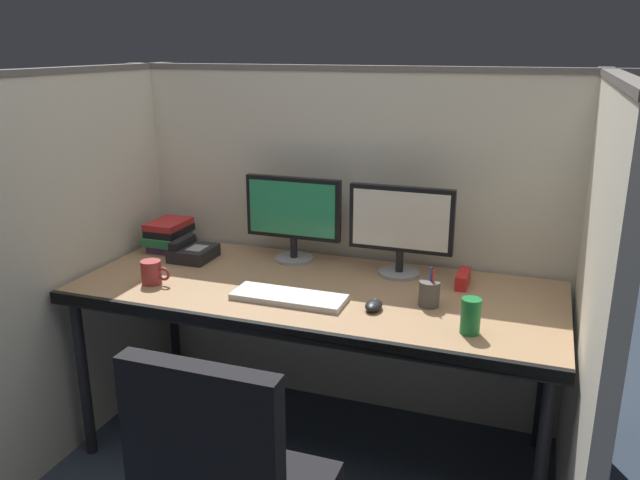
# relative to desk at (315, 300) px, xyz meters

# --- Properties ---
(cubicle_partition_rear) EXTENTS (2.21, 0.06, 1.57)m
(cubicle_partition_rear) POSITION_rel_desk_xyz_m (0.00, 0.46, 0.10)
(cubicle_partition_rear) COLOR beige
(cubicle_partition_rear) RESTS_ON ground
(cubicle_partition_left) EXTENTS (0.06, 1.41, 1.57)m
(cubicle_partition_left) POSITION_rel_desk_xyz_m (-0.99, -0.09, 0.10)
(cubicle_partition_left) COLOR beige
(cubicle_partition_left) RESTS_ON ground
(cubicle_partition_right) EXTENTS (0.06, 1.41, 1.57)m
(cubicle_partition_right) POSITION_rel_desk_xyz_m (0.99, -0.09, 0.10)
(cubicle_partition_right) COLOR beige
(cubicle_partition_right) RESTS_ON ground
(desk) EXTENTS (1.90, 0.80, 0.74)m
(desk) POSITION_rel_desk_xyz_m (0.00, 0.00, 0.00)
(desk) COLOR #997551
(desk) RESTS_ON ground
(monitor_left) EXTENTS (0.43, 0.17, 0.37)m
(monitor_left) POSITION_rel_desk_xyz_m (-0.20, 0.29, 0.27)
(monitor_left) COLOR gray
(monitor_left) RESTS_ON desk
(monitor_right) EXTENTS (0.43, 0.17, 0.37)m
(monitor_right) POSITION_rel_desk_xyz_m (0.28, 0.26, 0.27)
(monitor_right) COLOR gray
(monitor_right) RESTS_ON desk
(keyboard_main) EXTENTS (0.43, 0.15, 0.02)m
(keyboard_main) POSITION_rel_desk_xyz_m (-0.05, -0.15, 0.06)
(keyboard_main) COLOR silver
(keyboard_main) RESTS_ON desk
(computer_mouse) EXTENTS (0.06, 0.10, 0.04)m
(computer_mouse) POSITION_rel_desk_xyz_m (0.27, -0.13, 0.07)
(computer_mouse) COLOR black
(computer_mouse) RESTS_ON desk
(desk_phone) EXTENTS (0.17, 0.19, 0.09)m
(desk_phone) POSITION_rel_desk_xyz_m (-0.64, 0.15, 0.08)
(desk_phone) COLOR black
(desk_phone) RESTS_ON desk
(pen_cup) EXTENTS (0.08, 0.08, 0.15)m
(pen_cup) POSITION_rel_desk_xyz_m (0.45, -0.03, 0.10)
(pen_cup) COLOR #4C4742
(pen_cup) RESTS_ON desk
(soda_can) EXTENTS (0.07, 0.07, 0.12)m
(soda_can) POSITION_rel_desk_xyz_m (0.62, -0.21, 0.11)
(soda_can) COLOR #197233
(soda_can) RESTS_ON desk
(red_stapler) EXTENTS (0.04, 0.15, 0.06)m
(red_stapler) POSITION_rel_desk_xyz_m (0.54, 0.22, 0.08)
(red_stapler) COLOR red
(red_stapler) RESTS_ON desk
(coffee_mug) EXTENTS (0.13, 0.08, 0.09)m
(coffee_mug) POSITION_rel_desk_xyz_m (-0.63, -0.17, 0.10)
(coffee_mug) COLOR #993333
(coffee_mug) RESTS_ON desk
(book_stack) EXTENTS (0.16, 0.23, 0.13)m
(book_stack) POSITION_rel_desk_xyz_m (-0.81, 0.25, 0.12)
(book_stack) COLOR #4C3366
(book_stack) RESTS_ON desk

